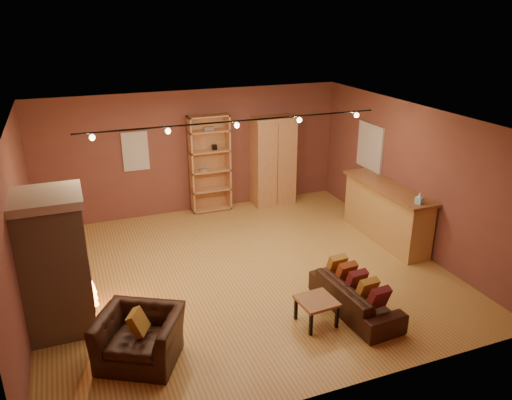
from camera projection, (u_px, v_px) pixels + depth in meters
name	position (u px, v px, depth m)	size (l,w,h in m)	color
floor	(242.00, 272.00, 9.04)	(7.00, 7.00, 0.00)	#A37A3A
ceiling	(241.00, 119.00, 8.03)	(7.00, 7.00, 0.00)	brown
back_wall	(194.00, 152.00, 11.36)	(7.00, 0.02, 2.80)	brown
left_wall	(18.00, 230.00, 7.35)	(0.02, 6.50, 2.80)	brown
right_wall	(411.00, 176.00, 9.72)	(0.02, 6.50, 2.80)	brown
fireplace	(55.00, 264.00, 7.11)	(1.01, 0.98, 2.12)	tan
back_window	(135.00, 151.00, 10.85)	(0.56, 0.04, 0.86)	silver
bookcase	(209.00, 162.00, 11.46)	(0.92, 0.36, 2.26)	tan
armoire	(273.00, 161.00, 11.88)	(1.05, 0.60, 2.12)	tan
bar_counter	(386.00, 212.00, 10.13)	(0.64, 2.42, 1.16)	tan
tissue_box	(420.00, 199.00, 9.01)	(0.15, 0.15, 0.22)	#96D5F0
right_window	(370.00, 147.00, 10.83)	(0.05, 0.90, 1.00)	silver
loveseat	(355.00, 291.00, 7.75)	(0.60, 1.74, 0.73)	black
armchair	(139.00, 330.00, 6.63)	(1.27, 1.12, 0.93)	black
coffee_table	(317.00, 303.00, 7.44)	(0.57, 0.57, 0.41)	#925C35
track_rail	(237.00, 123.00, 8.24)	(5.20, 0.09, 0.13)	black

